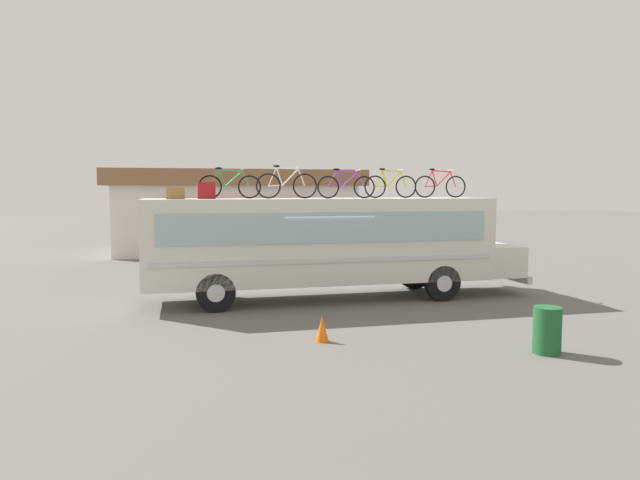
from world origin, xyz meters
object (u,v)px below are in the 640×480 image
(luggage_bag_1, at_px, (176,193))
(rooftop_bicycle_1, at_px, (230,186))
(rooftop_bicycle_3, at_px, (346,186))
(rooftop_bicycle_4, at_px, (390,186))
(bus, at_px, (328,241))
(trash_bin, at_px, (547,330))
(luggage_bag_2, at_px, (206,190))
(traffic_cone, at_px, (322,329))
(rooftop_bicycle_5, at_px, (440,186))
(rooftop_bicycle_2, at_px, (287,185))

(luggage_bag_1, relative_size, rooftop_bicycle_1, 0.29)
(rooftop_bicycle_3, relative_size, rooftop_bicycle_4, 1.04)
(bus, xyz_separation_m, rooftop_bicycle_1, (-2.82, 0.08, 1.62))
(luggage_bag_1, height_order, rooftop_bicycle_3, rooftop_bicycle_3)
(bus, distance_m, trash_bin, 7.17)
(luggage_bag_2, bearing_deg, luggage_bag_1, -154.81)
(rooftop_bicycle_1, distance_m, rooftop_bicycle_3, 3.31)
(trash_bin, bearing_deg, luggage_bag_1, 138.91)
(bus, bearing_deg, rooftop_bicycle_3, -35.46)
(bus, xyz_separation_m, rooftop_bicycle_3, (0.46, -0.33, 1.62))
(trash_bin, bearing_deg, luggage_bag_2, 133.65)
(bus, xyz_separation_m, luggage_bag_2, (-3.47, 0.09, 1.49))
(trash_bin, height_order, traffic_cone, trash_bin)
(luggage_bag_1, bearing_deg, luggage_bag_2, 25.19)
(traffic_cone, bearing_deg, rooftop_bicycle_5, 44.65)
(bus, distance_m, rooftop_bicycle_1, 3.26)
(traffic_cone, bearing_deg, luggage_bag_2, 114.86)
(bus, distance_m, traffic_cone, 4.99)
(rooftop_bicycle_3, distance_m, rooftop_bicycle_5, 3.33)
(bus, height_order, luggage_bag_2, luggage_bag_2)
(bus, bearing_deg, traffic_cone, -105.86)
(luggage_bag_1, relative_size, rooftop_bicycle_3, 0.30)
(rooftop_bicycle_5, bearing_deg, bus, -174.30)
(bus, relative_size, luggage_bag_1, 22.20)
(luggage_bag_2, relative_size, rooftop_bicycle_4, 0.33)
(bus, height_order, rooftop_bicycle_4, rooftop_bicycle_4)
(luggage_bag_1, relative_size, traffic_cone, 0.94)
(luggage_bag_1, relative_size, rooftop_bicycle_2, 0.29)
(luggage_bag_1, distance_m, trash_bin, 9.78)
(bus, relative_size, traffic_cone, 20.82)
(rooftop_bicycle_1, height_order, rooftop_bicycle_3, rooftop_bicycle_1)
(bus, height_order, rooftop_bicycle_1, rooftop_bicycle_1)
(rooftop_bicycle_1, relative_size, traffic_cone, 3.24)
(rooftop_bicycle_2, distance_m, rooftop_bicycle_4, 3.23)
(rooftop_bicycle_3, bearing_deg, traffic_cone, -112.46)
(bus, distance_m, rooftop_bicycle_5, 4.08)
(rooftop_bicycle_4, distance_m, traffic_cone, 6.52)
(luggage_bag_1, bearing_deg, rooftop_bicycle_3, -0.32)
(rooftop_bicycle_3, height_order, rooftop_bicycle_4, rooftop_bicycle_4)
(rooftop_bicycle_4, bearing_deg, traffic_cone, -124.82)
(rooftop_bicycle_1, distance_m, rooftop_bicycle_2, 1.60)
(rooftop_bicycle_1, bearing_deg, trash_bin, -49.45)
(rooftop_bicycle_5, relative_size, trash_bin, 1.86)
(luggage_bag_1, height_order, trash_bin, luggage_bag_1)
(bus, bearing_deg, trash_bin, -66.68)
(luggage_bag_1, height_order, rooftop_bicycle_4, rooftop_bicycle_4)
(rooftop_bicycle_3, bearing_deg, rooftop_bicycle_5, 12.08)
(rooftop_bicycle_3, relative_size, trash_bin, 1.86)
(rooftop_bicycle_4, height_order, trash_bin, rooftop_bicycle_4)
(rooftop_bicycle_5, distance_m, traffic_cone, 7.70)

